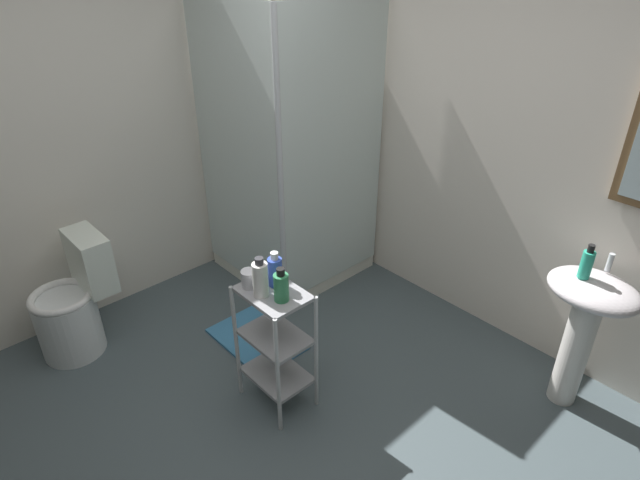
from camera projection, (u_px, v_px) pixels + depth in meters
name	position (u px, v px, depth m)	size (l,w,h in m)	color
ground_plane	(264.00, 465.00, 2.66)	(4.20, 4.20, 0.02)	#49565A
wall_back	(505.00, 140.00, 3.11)	(4.20, 0.14, 2.50)	silver
wall_left	(65.00, 134.00, 3.21)	(0.10, 4.20, 2.50)	silver
shower_stall	(290.00, 221.00, 3.91)	(0.92, 0.92, 2.00)	white
pedestal_sink	(585.00, 316.00, 2.75)	(0.46, 0.37, 0.81)	white
sink_faucet	(610.00, 262.00, 2.68)	(0.03, 0.03, 0.10)	silver
toilet	(74.00, 306.00, 3.26)	(0.37, 0.49, 0.76)	white
storage_cart	(275.00, 339.00, 2.82)	(0.38, 0.28, 0.74)	silver
hand_soap_bottle	(587.00, 264.00, 2.61)	(0.06, 0.06, 0.19)	#2DBC99
shampoo_bottle_blue	(275.00, 271.00, 2.68)	(0.07, 0.07, 0.19)	#3450BD
lotion_bottle_white	(260.00, 279.00, 2.60)	(0.08, 0.08, 0.22)	white
body_wash_bottle_green	(281.00, 287.00, 2.57)	(0.07, 0.07, 0.18)	#348C57
rinse_cup	(249.00, 279.00, 2.68)	(0.08, 0.08, 0.09)	silver
bath_mat	(257.00, 339.00, 3.46)	(0.60, 0.40, 0.02)	teal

